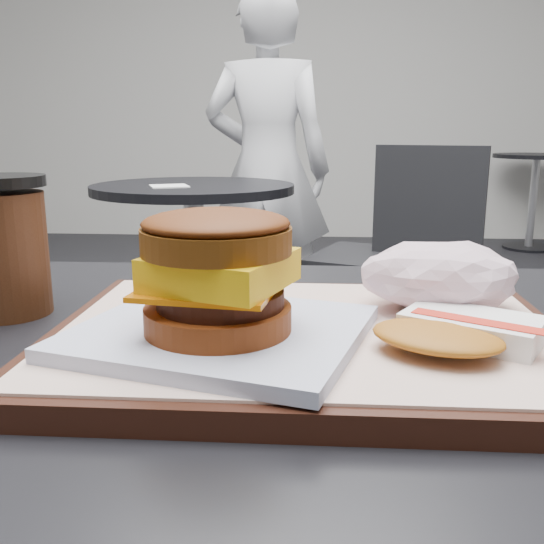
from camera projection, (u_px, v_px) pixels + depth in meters
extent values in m
cube|color=silver|center=(308.00, 61.00, 5.15)|extent=(8.00, 0.10, 3.00)
cube|color=black|center=(222.00, 375.00, 0.46)|extent=(0.80, 0.60, 0.04)
cube|color=black|center=(307.00, 340.00, 0.45)|extent=(0.38, 0.28, 0.02)
cube|color=beige|center=(307.00, 328.00, 0.45)|extent=(0.36, 0.26, 0.00)
cube|color=white|center=(221.00, 332.00, 0.42)|extent=(0.23, 0.22, 0.01)
cylinder|color=maroon|center=(218.00, 318.00, 0.41)|extent=(0.12, 0.12, 0.02)
cylinder|color=black|center=(221.00, 298.00, 0.41)|extent=(0.11, 0.11, 0.01)
cube|color=#D46B07|center=(212.00, 287.00, 0.41)|extent=(0.10, 0.10, 0.00)
cube|color=yellow|center=(221.00, 270.00, 0.40)|extent=(0.11, 0.11, 0.02)
cylinder|color=brown|center=(216.00, 240.00, 0.40)|extent=(0.12, 0.12, 0.02)
ellipsoid|color=#642D0E|center=(216.00, 223.00, 0.40)|extent=(0.12, 0.12, 0.02)
cube|color=white|center=(472.00, 328.00, 0.42)|extent=(0.11, 0.09, 0.02)
cube|color=red|center=(479.00, 321.00, 0.40)|extent=(0.08, 0.06, 0.00)
ellipsoid|color=#BB721E|center=(437.00, 337.00, 0.39)|extent=(0.10, 0.09, 0.01)
cylinder|color=#3A1C0E|center=(3.00, 254.00, 0.54)|extent=(0.08, 0.08, 0.11)
cylinder|color=black|center=(199.00, 384.00, 2.26)|extent=(0.44, 0.44, 0.02)
cylinder|color=#A5A5AA|center=(196.00, 290.00, 2.18)|extent=(0.07, 0.07, 0.70)
cylinder|color=black|center=(193.00, 189.00, 2.09)|extent=(0.70, 0.70, 0.03)
cube|color=white|center=(169.00, 186.00, 2.00)|extent=(0.16, 0.16, 0.00)
cylinder|color=#9D9DA2|center=(371.00, 321.00, 2.32)|extent=(0.06, 0.06, 0.44)
cube|color=black|center=(373.00, 260.00, 2.26)|extent=(0.54, 0.54, 0.04)
cube|color=black|center=(428.00, 201.00, 2.20)|extent=(0.38, 0.17, 0.40)
imported|color=silver|center=(267.00, 170.00, 2.65)|extent=(0.59, 0.43, 1.53)
cylinder|color=black|center=(528.00, 247.00, 4.88)|extent=(0.40, 0.40, 0.02)
cylinder|color=#A5A5AA|center=(533.00, 203.00, 4.80)|extent=(0.06, 0.06, 0.70)
cylinder|color=black|center=(537.00, 156.00, 4.72)|extent=(0.66, 0.66, 0.03)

